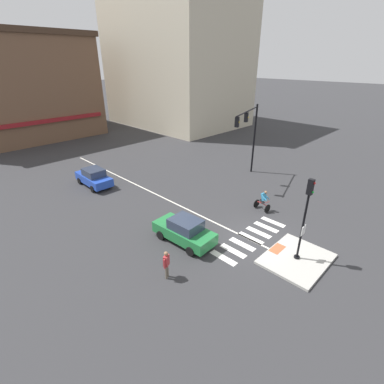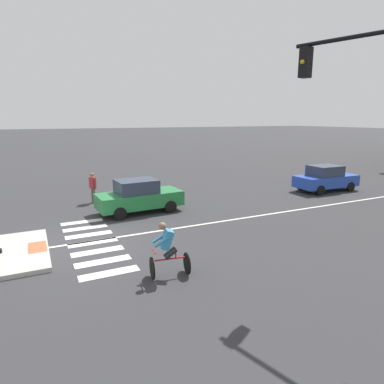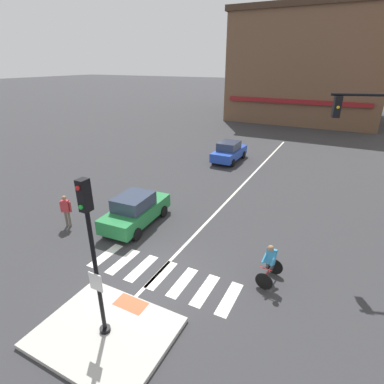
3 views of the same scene
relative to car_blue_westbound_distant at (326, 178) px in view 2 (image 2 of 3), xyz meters
name	(u,v)px [view 2 (image 2 of 3)]	position (x,y,z in m)	size (l,w,h in m)	color
ground_plane	(85,244)	(2.92, -15.28, -0.81)	(300.00, 300.00, 0.00)	#333335
tactile_pad_front	(37,247)	(2.92, -16.89, -0.66)	(1.10, 0.60, 0.01)	#DB5B38
crosswalk_stripe_a	(82,222)	(0.10, -15.00, -0.81)	(0.44, 1.80, 0.01)	silver
crosswalk_stripe_b	(85,228)	(1.04, -15.00, -0.81)	(0.44, 1.80, 0.01)	silver
crosswalk_stripe_c	(89,235)	(1.98, -15.00, -0.81)	(0.44, 1.80, 0.01)	silver
crosswalk_stripe_d	(93,242)	(2.92, -15.00, -0.81)	(0.44, 1.80, 0.01)	silver
crosswalk_stripe_e	(98,251)	(3.86, -15.00, -0.81)	(0.44, 1.80, 0.01)	silver
crosswalk_stripe_f	(103,261)	(4.79, -15.00, -0.81)	(0.44, 1.80, 0.01)	silver
crosswalk_stripe_g	(109,273)	(5.73, -15.00, -0.81)	(0.44, 1.80, 0.01)	silver
lane_centre_line	(291,211)	(2.75, -5.28, -0.81)	(0.14, 28.00, 0.01)	silver
car_blue_westbound_distant	(326,178)	(0.00, 0.00, 0.00)	(1.89, 4.13, 1.64)	#2347B7
car_green_westbound_near	(139,196)	(-0.35, -12.20, 0.00)	(2.02, 4.19, 1.64)	#237A3D
cyclist	(167,249)	(6.70, -13.49, 0.06)	(0.80, 1.17, 1.68)	black
pedestrian_at_curb_left	(93,185)	(-3.28, -13.90, 0.17)	(0.51, 0.35, 1.67)	#6B6051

